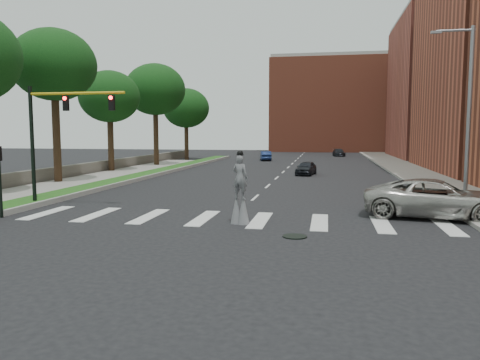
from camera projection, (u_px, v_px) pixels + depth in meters
ground_plane at (227, 224)px, 19.73m from camera, size 160.00×160.00×0.00m
grass_median at (147, 174)px, 41.37m from camera, size 2.00×60.00×0.25m
median_curb at (159, 174)px, 41.18m from camera, size 0.20×60.00×0.28m
sidewalk_left at (51, 187)px, 32.14m from camera, size 4.00×60.00×0.18m
sidewalk_right at (421, 174)px, 41.91m from camera, size 5.00×90.00×0.18m
stone_wall at (100, 167)px, 44.28m from camera, size 0.50×56.00×1.10m
manhole at (295, 236)px, 17.23m from camera, size 0.90×0.90×0.04m
building_far at (454, 89)px, 67.53m from camera, size 16.00×22.00×20.00m
building_backdrop at (337, 106)px, 94.01m from camera, size 26.00×14.00×18.00m
streetlight at (467, 111)px, 23.12m from camera, size 2.05×0.20×9.00m
traffic_signal at (53, 126)px, 24.02m from camera, size 5.30×0.23×6.20m
stilt_performer at (240, 194)px, 19.58m from camera, size 0.83×0.63×3.10m
suv_crossing at (437, 199)px, 20.94m from camera, size 6.73×4.07×1.75m
car_near at (306, 168)px, 42.08m from camera, size 2.03×3.86×1.25m
car_mid at (266, 156)px, 63.17m from camera, size 2.07×4.04×1.27m
car_far at (339, 153)px, 74.35m from camera, size 2.12×4.21×1.17m
tree_2 at (54, 66)px, 34.01m from camera, size 6.13×6.13×11.34m
tree_3 at (109, 97)px, 44.15m from camera, size 5.74×5.74×9.62m
tree_4 at (155, 90)px, 52.01m from camera, size 6.71×6.71×11.42m
tree_5 at (186, 108)px, 64.01m from camera, size 6.34×6.34×9.80m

